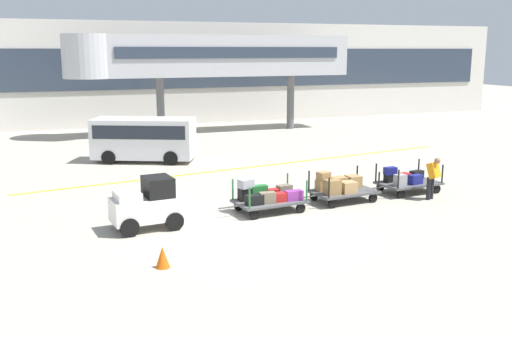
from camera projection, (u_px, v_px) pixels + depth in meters
ground_plane at (242, 225)px, 17.92m from camera, size 120.00×120.00×0.00m
apron_lead_line at (261, 166)px, 26.99m from camera, size 21.69×3.92×0.01m
terminal_building at (122, 74)px, 41.00m from camera, size 62.37×2.51×7.29m
jet_bridge at (202, 57)px, 36.73m from camera, size 18.40×3.00×6.25m
baggage_tug at (148, 205)px, 17.42m from camera, size 2.20×1.42×1.58m
baggage_cart_lead at (268, 197)px, 19.30m from camera, size 3.06×1.64×1.12m
baggage_cart_middle at (340, 187)px, 20.61m from camera, size 3.06×1.64×1.10m
baggage_cart_tail at (406, 180)px, 21.94m from camera, size 3.06×1.64×1.10m
baggage_handler at (433, 176)px, 20.81m from camera, size 0.53×0.54×1.56m
shuttle_van at (144, 136)px, 27.90m from camera, size 5.16×3.72×2.10m
safety_cone_near at (163, 257)px, 14.38m from camera, size 0.36×0.36×0.55m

